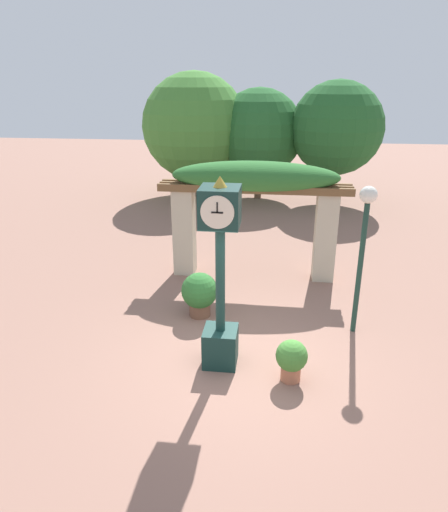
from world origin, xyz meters
TOP-DOWN VIEW (x-y plane):
  - ground_plane at (0.00, 0.00)m, footprint 60.00×60.00m
  - pedestal_clock at (-0.32, -0.09)m, footprint 0.61×0.66m
  - pergola at (0.00, 3.78)m, footprint 4.52×1.10m
  - potted_plant_near_left at (0.88, -0.43)m, footprint 0.52×0.52m
  - potted_plant_near_right at (-0.96, 1.55)m, footprint 0.75×0.75m
  - lamp_post at (2.12, 1.29)m, footprint 0.31×0.31m
  - tree_line at (-0.72, 11.66)m, footprint 9.32×4.36m

SIDE VIEW (x-z plane):
  - ground_plane at x=0.00m, z-range 0.00..0.00m
  - potted_plant_near_left at x=0.88m, z-range 0.04..0.76m
  - potted_plant_near_right at x=-0.96m, z-range 0.05..0.99m
  - pedestal_clock at x=-0.32m, z-range 0.01..3.27m
  - lamp_post at x=2.12m, z-range 0.62..3.49m
  - pergola at x=0.00m, z-range 0.70..3.55m
  - tree_line at x=-0.72m, z-range 0.32..5.25m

